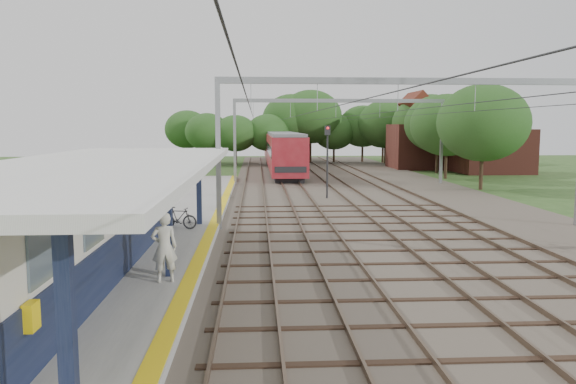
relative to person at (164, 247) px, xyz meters
name	(u,v)px	position (x,y,z in m)	size (l,w,h in m)	color
ground	(421,367)	(5.93, -5.34, -1.37)	(160.00, 160.00, 0.00)	#2D4C1E
ballast_bed	(356,191)	(9.93, 24.66, -1.32)	(18.00, 90.00, 0.10)	#473D33
platform	(161,232)	(-1.57, 8.66, -1.19)	(5.00, 52.00, 0.35)	gray
yellow_stripe	(212,227)	(0.68, 8.66, -1.01)	(0.45, 52.00, 0.01)	yellow
station_building	(77,216)	(-2.95, 1.65, 0.68)	(3.41, 18.00, 3.40)	beige
canopy	(102,166)	(-1.84, 0.65, 2.28)	(6.40, 20.00, 3.44)	#101833
rail_tracks	(322,190)	(7.43, 24.66, -1.19)	(11.80, 88.00, 0.15)	brown
catenary_system	(360,115)	(9.32, 19.94, 4.14)	(17.22, 88.00, 7.00)	gray
tree_band	(315,125)	(9.77, 51.78, 3.55)	(31.72, 30.88, 8.82)	#382619
house_near	(492,144)	(26.93, 40.66, 1.62)	(7.00, 6.12, 7.89)	brown
house_far	(427,140)	(21.93, 46.66, 1.87)	(8.00, 6.12, 8.66)	brown
person	(164,247)	(0.00, 0.00, 0.00)	(0.74, 0.49, 2.03)	beige
bicycle	(179,218)	(-0.74, 8.41, -0.53)	(0.46, 1.63, 0.98)	black
train	(280,148)	(5.43, 48.60, 0.89)	(3.10, 38.54, 4.05)	black
signal_post	(327,151)	(7.28, 20.41, 1.80)	(0.36, 0.30, 4.84)	black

